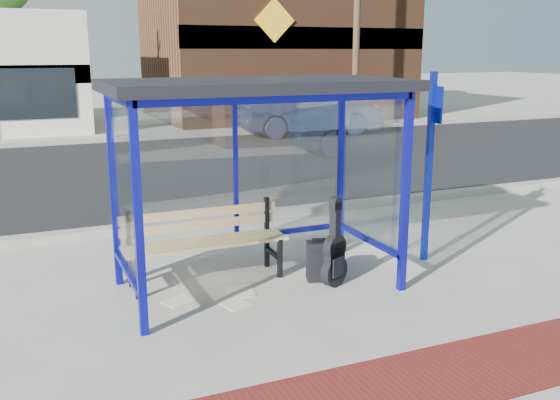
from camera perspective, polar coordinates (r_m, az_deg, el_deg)
name	(u,v)px	position (r m, az deg, el deg)	size (l,w,h in m)	color
ground	(258,287)	(7.47, -1.99, -7.91)	(120.00, 120.00, 0.00)	#B2ADA0
brick_paver_strip	(374,394)	(5.37, 8.63, -17.10)	(60.00, 1.00, 0.01)	maroon
curb_near	(192,222)	(10.08, -8.01, -1.99)	(60.00, 0.25, 0.12)	gray
street_asphalt	(134,171)	(14.96, -13.23, 2.62)	(60.00, 10.00, 0.00)	black
curb_far	(103,140)	(19.93, -15.90, 5.27)	(60.00, 0.25, 0.12)	gray
far_sidewalk	(95,135)	(21.81, -16.57, 5.74)	(60.00, 4.00, 0.01)	#B2ADA0
bus_shelter	(255,111)	(7.06, -2.34, 8.15)	(3.30, 1.80, 2.42)	#0E109B
storefront_brown	(275,39)	(27.11, -0.48, 14.46)	(10.00, 7.08, 6.40)	#59331E
utility_pole_east	(357,11)	(23.02, 7.07, 16.81)	(1.60, 0.24, 8.00)	#4C3826
bench	(204,239)	(7.57, -6.94, -3.53)	(1.96, 0.48, 0.93)	black
guitar_bag	(334,256)	(7.38, 5.00, -5.13)	(0.39, 0.25, 1.03)	black
suitcase	(320,261)	(7.59, 3.64, -5.60)	(0.35, 0.28, 0.54)	black
backpack	(331,265)	(7.70, 4.69, -5.94)	(0.36, 0.34, 0.36)	#292716
sign_post	(430,157)	(8.29, 13.54, 3.85)	(0.11, 0.31, 2.48)	navy
newspaper_a	(179,301)	(7.14, -9.24, -9.12)	(0.33, 0.26, 0.01)	white
newspaper_b	(235,304)	(7.00, -4.18, -9.42)	(0.36, 0.29, 0.01)	white
newspaper_c	(241,292)	(7.32, -3.61, -8.37)	(0.39, 0.31, 0.01)	white
parked_car	(309,111)	(20.92, 2.70, 8.11)	(1.64, 4.72, 1.55)	#1C284E
fire_hydrant	(376,114)	(23.75, 8.77, 7.76)	(0.35, 0.24, 0.79)	red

